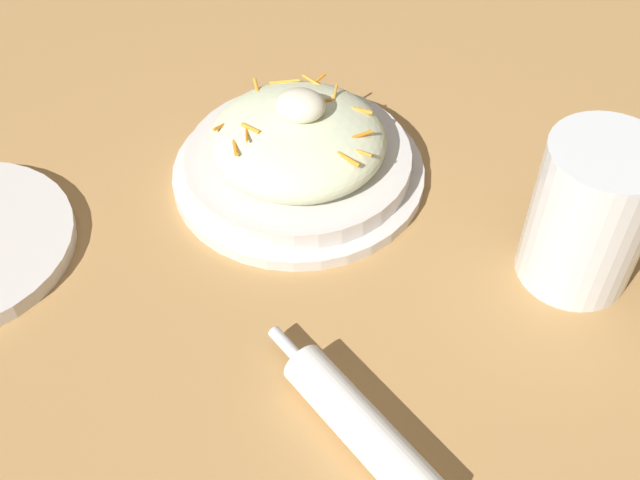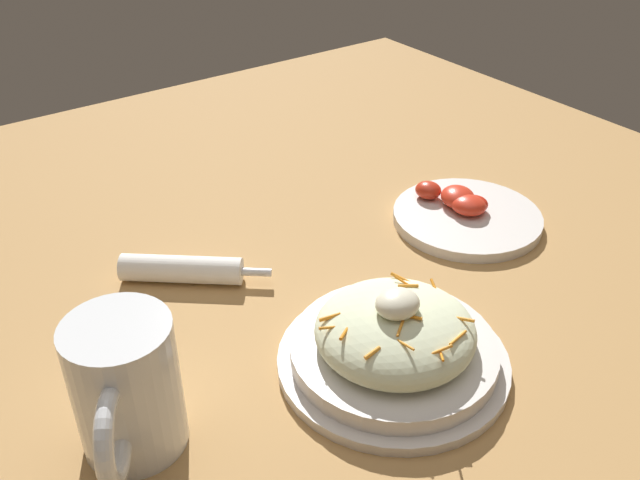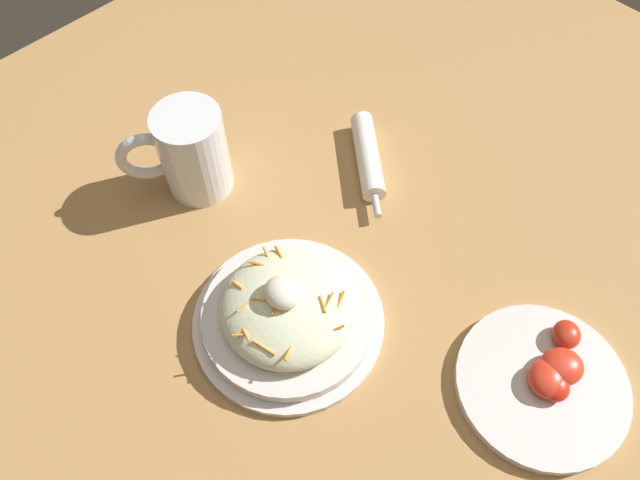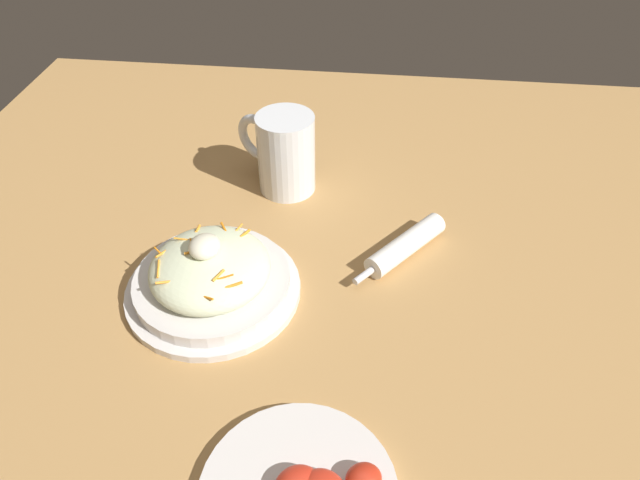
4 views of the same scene
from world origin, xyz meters
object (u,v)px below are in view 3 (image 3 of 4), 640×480
(napkin_roll, at_px, (368,156))
(tomato_plate, at_px, (544,382))
(beer_mug, at_px, (192,156))
(salad_plate, at_px, (288,312))

(napkin_roll, height_order, tomato_plate, tomato_plate)
(napkin_roll, bearing_deg, beer_mug, -126.39)
(salad_plate, xyz_separation_m, beer_mug, (-0.26, 0.06, 0.03))
(beer_mug, height_order, tomato_plate, beer_mug)
(tomato_plate, bearing_deg, beer_mug, -169.52)
(salad_plate, bearing_deg, napkin_roll, 112.55)
(salad_plate, height_order, tomato_plate, salad_plate)
(beer_mug, relative_size, napkin_roll, 0.90)
(napkin_roll, relative_size, tomato_plate, 0.76)
(beer_mug, xyz_separation_m, tomato_plate, (0.52, 0.10, -0.05))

